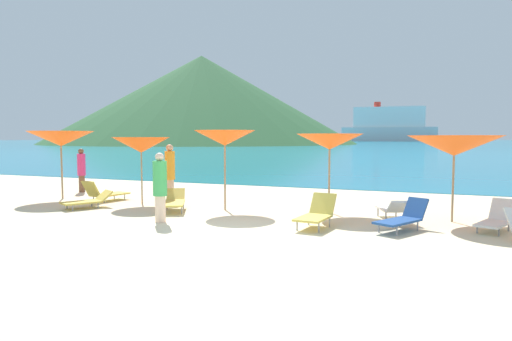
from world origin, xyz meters
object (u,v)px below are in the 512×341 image
(lounge_chair_5, at_px, (403,218))
(lounge_chair_3, at_px, (496,219))
(umbrella_0, at_px, (61,139))
(cruise_ship, at_px, (389,126))
(beachgoer_4, at_px, (170,171))
(umbrella_1, at_px, (141,145))
(beachgoer_1, at_px, (160,186))
(lounge_chair_7, at_px, (393,208))
(lounge_chair_6, at_px, (104,193))
(lounge_chair_1, at_px, (174,201))
(lounge_chair_2, at_px, (88,201))
(umbrella_2, at_px, (225,138))
(umbrella_3, at_px, (330,142))
(umbrella_4, at_px, (454,146))
(beachgoer_0, at_px, (81,169))
(lounge_chair_0, at_px, (316,213))

(lounge_chair_5, bearing_deg, lounge_chair_3, 48.64)
(umbrella_0, bearing_deg, cruise_ship, 93.51)
(lounge_chair_3, bearing_deg, beachgoer_4, -166.20)
(umbrella_1, bearing_deg, beachgoer_1, -46.23)
(lounge_chair_7, distance_m, cruise_ship, 259.05)
(lounge_chair_6, bearing_deg, lounge_chair_7, -168.73)
(lounge_chair_3, relative_size, lounge_chair_5, 0.91)
(umbrella_0, distance_m, lounge_chair_1, 5.40)
(lounge_chair_2, height_order, lounge_chair_7, lounge_chair_7)
(umbrella_2, distance_m, umbrella_3, 3.03)
(umbrella_3, distance_m, umbrella_4, 3.24)
(umbrella_0, xyz_separation_m, beachgoer_1, (5.67, -2.38, -1.17))
(cruise_ship, bearing_deg, umbrella_1, -89.00)
(umbrella_2, bearing_deg, lounge_chair_1, -150.93)
(umbrella_2, bearing_deg, lounge_chair_5, -12.52)
(lounge_chair_5, distance_m, beachgoer_0, 12.60)
(lounge_chair_3, relative_size, beachgoer_1, 0.82)
(umbrella_3, bearing_deg, umbrella_1, -174.95)
(umbrella_3, xyz_separation_m, cruise_ship, (-25.08, 256.99, 6.70))
(umbrella_4, xyz_separation_m, lounge_chair_7, (-1.41, -0.29, -1.62))
(umbrella_0, height_order, lounge_chair_3, umbrella_0)
(lounge_chair_0, height_order, cruise_ship, cruise_ship)
(umbrella_3, distance_m, lounge_chair_5, 3.32)
(umbrella_4, distance_m, beachgoer_4, 8.76)
(lounge_chair_1, distance_m, beachgoer_0, 6.40)
(lounge_chair_2, bearing_deg, beachgoer_1, 9.41)
(umbrella_3, bearing_deg, lounge_chair_2, -163.97)
(lounge_chair_5, bearing_deg, umbrella_3, 166.70)
(lounge_chair_1, height_order, lounge_chair_6, lounge_chair_6)
(lounge_chair_0, relative_size, beachgoer_4, 0.75)
(beachgoer_4, relative_size, cruise_ship, 0.04)
(umbrella_0, relative_size, lounge_chair_5, 1.50)
(umbrella_3, distance_m, lounge_chair_0, 2.81)
(umbrella_4, relative_size, lounge_chair_0, 1.74)
(lounge_chair_0, height_order, lounge_chair_2, lounge_chair_0)
(umbrella_0, distance_m, cruise_ship, 258.26)
(lounge_chair_0, distance_m, beachgoer_1, 3.96)
(umbrella_2, distance_m, lounge_chair_0, 3.94)
(beachgoer_1, height_order, beachgoer_4, beachgoer_4)
(lounge_chair_0, bearing_deg, umbrella_4, 39.74)
(umbrella_2, distance_m, lounge_chair_7, 5.10)
(lounge_chair_5, bearing_deg, beachgoer_4, -167.93)
(umbrella_0, distance_m, lounge_chair_0, 9.78)
(umbrella_0, xyz_separation_m, beachgoer_4, (3.80, 0.94, -1.08))
(lounge_chair_3, relative_size, lounge_chair_7, 0.94)
(beachgoer_0, relative_size, cruise_ship, 0.03)
(umbrella_0, relative_size, umbrella_2, 1.02)
(umbrella_3, xyz_separation_m, beachgoer_4, (-5.47, 0.24, -1.00))
(lounge_chair_6, height_order, cruise_ship, cruise_ship)
(umbrella_2, distance_m, cruise_ship, 258.75)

